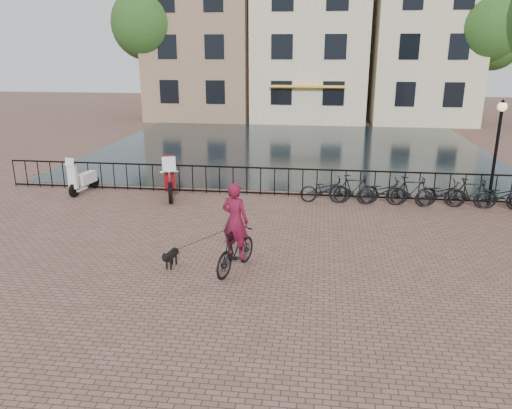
# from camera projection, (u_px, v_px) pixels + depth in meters

# --- Properties ---
(ground) EXTENTS (100.00, 100.00, 0.00)m
(ground) POSITION_uv_depth(u_px,v_px,m) (237.00, 302.00, 10.35)
(ground) COLOR brown
(ground) RESTS_ON ground
(canal_water) EXTENTS (20.00, 20.00, 0.00)m
(canal_water) POSITION_uv_depth(u_px,v_px,m) (291.00, 147.00, 26.73)
(canal_water) COLOR black
(canal_water) RESTS_ON ground
(railing) EXTENTS (20.00, 0.05, 1.02)m
(railing) POSITION_uv_depth(u_px,v_px,m) (275.00, 182.00, 17.77)
(railing) COLOR black
(railing) RESTS_ON ground
(canal_house_left) EXTENTS (7.50, 9.00, 12.80)m
(canal_house_left) POSITION_uv_depth(u_px,v_px,m) (205.00, 31.00, 37.79)
(canal_house_left) COLOR #87674E
(canal_house_left) RESTS_ON ground
(canal_house_mid) EXTENTS (8.00, 9.50, 11.80)m
(canal_house_mid) POSITION_uv_depth(u_px,v_px,m) (311.00, 37.00, 36.93)
(canal_house_mid) COLOR #C0B291
(canal_house_mid) RESTS_ON ground
(canal_house_right) EXTENTS (7.00, 9.00, 13.30)m
(canal_house_right) POSITION_uv_depth(u_px,v_px,m) (423.00, 26.00, 35.70)
(canal_house_right) COLOR beige
(canal_house_right) RESTS_ON ground
(tree_far_left) EXTENTS (5.04, 5.04, 9.27)m
(tree_far_left) POSITION_uv_depth(u_px,v_px,m) (147.00, 24.00, 35.30)
(tree_far_left) COLOR black
(tree_far_left) RESTS_ON ground
(tree_far_right) EXTENTS (4.76, 4.76, 8.76)m
(tree_far_right) POSITION_uv_depth(u_px,v_px,m) (487.00, 28.00, 32.50)
(tree_far_right) COLOR black
(tree_far_right) RESTS_ON ground
(lamp_post) EXTENTS (0.30, 0.30, 3.45)m
(lamp_post) POSITION_uv_depth(u_px,v_px,m) (498.00, 136.00, 15.93)
(lamp_post) COLOR black
(lamp_post) RESTS_ON ground
(cyclist) EXTENTS (1.10, 1.91, 2.52)m
(cyclist) POSITION_uv_depth(u_px,v_px,m) (235.00, 233.00, 11.55)
(cyclist) COLOR black
(cyclist) RESTS_ON ground
(dog) EXTENTS (0.31, 0.74, 0.49)m
(dog) POSITION_uv_depth(u_px,v_px,m) (171.00, 257.00, 11.98)
(dog) COLOR black
(dog) RESTS_ON ground
(motorcycle) EXTENTS (1.24, 2.39, 1.67)m
(motorcycle) POSITION_uv_depth(u_px,v_px,m) (169.00, 173.00, 17.63)
(motorcycle) COLOR maroon
(motorcycle) RESTS_ON ground
(scooter) EXTENTS (0.68, 1.62, 1.46)m
(scooter) POSITION_uv_depth(u_px,v_px,m) (83.00, 173.00, 18.10)
(scooter) COLOR silver
(scooter) RESTS_ON ground
(parked_bike_0) EXTENTS (1.76, 0.73, 0.90)m
(parked_bike_0) POSITION_uv_depth(u_px,v_px,m) (325.00, 190.00, 16.99)
(parked_bike_0) COLOR black
(parked_bike_0) RESTS_ON ground
(parked_bike_1) EXTENTS (1.67, 0.51, 1.00)m
(parked_bike_1) POSITION_uv_depth(u_px,v_px,m) (354.00, 189.00, 16.86)
(parked_bike_1) COLOR black
(parked_bike_1) RESTS_ON ground
(parked_bike_2) EXTENTS (1.77, 0.77, 0.90)m
(parked_bike_2) POSITION_uv_depth(u_px,v_px,m) (382.00, 192.00, 16.75)
(parked_bike_2) COLOR black
(parked_bike_2) RESTS_ON ground
(parked_bike_3) EXTENTS (1.68, 0.52, 1.00)m
(parked_bike_3) POSITION_uv_depth(u_px,v_px,m) (412.00, 191.00, 16.62)
(parked_bike_3) COLOR black
(parked_bike_3) RESTS_ON ground
(parked_bike_4) EXTENTS (1.79, 0.84, 0.90)m
(parked_bike_4) POSITION_uv_depth(u_px,v_px,m) (441.00, 194.00, 16.51)
(parked_bike_4) COLOR black
(parked_bike_4) RESTS_ON ground
(parked_bike_5) EXTENTS (1.68, 0.52, 1.00)m
(parked_bike_5) POSITION_uv_depth(u_px,v_px,m) (471.00, 193.00, 16.38)
(parked_bike_5) COLOR black
(parked_bike_5) RESTS_ON ground
(parked_bike_6) EXTENTS (1.73, 0.63, 0.90)m
(parked_bike_6) POSITION_uv_depth(u_px,v_px,m) (501.00, 196.00, 16.27)
(parked_bike_6) COLOR black
(parked_bike_6) RESTS_ON ground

